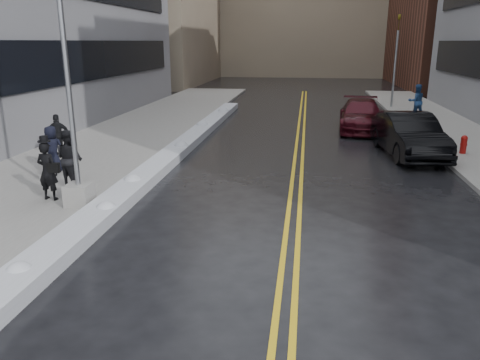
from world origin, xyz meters
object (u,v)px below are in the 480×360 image
(traffic_signal, at_px, (396,58))
(car_black, at_px, (409,135))
(pedestrian_b, at_px, (70,158))
(lamppost, at_px, (72,118))
(fire_hydrant, at_px, (464,143))
(pedestrian_c, at_px, (52,149))
(pedestrian_east, at_px, (416,101))
(pedestrian_fedora, at_px, (48,171))
(car_maroon, at_px, (361,115))
(pedestrian_d, at_px, (58,135))

(traffic_signal, bearing_deg, car_black, -96.72)
(traffic_signal, bearing_deg, pedestrian_b, -122.24)
(lamppost, bearing_deg, fire_hydrant, 33.04)
(traffic_signal, xyz_separation_m, car_black, (-1.66, -14.13, -2.55))
(fire_hydrant, xyz_separation_m, pedestrian_c, (-14.75, -4.92, 0.40))
(fire_hydrant, relative_size, pedestrian_b, 0.41)
(pedestrian_east, bearing_deg, fire_hydrant, 78.71)
(lamppost, distance_m, car_black, 12.94)
(pedestrian_fedora, distance_m, car_maroon, 16.44)
(traffic_signal, xyz_separation_m, car_maroon, (-2.93, -8.54, -2.62))
(car_maroon, bearing_deg, pedestrian_d, -143.30)
(lamppost, distance_m, traffic_signal, 24.98)
(car_black, bearing_deg, pedestrian_east, 69.77)
(pedestrian_fedora, relative_size, pedestrian_east, 0.85)
(traffic_signal, xyz_separation_m, pedestrian_fedora, (-12.86, -21.65, -2.42))
(lamppost, xyz_separation_m, pedestrian_d, (-3.50, 5.42, -1.58))
(pedestrian_fedora, bearing_deg, pedestrian_b, -83.92)
(fire_hydrant, height_order, traffic_signal, traffic_signal)
(pedestrian_d, bearing_deg, car_black, 167.60)
(pedestrian_b, height_order, car_black, pedestrian_b)
(lamppost, relative_size, traffic_signal, 1.27)
(traffic_signal, relative_size, pedestrian_fedora, 3.61)
(lamppost, bearing_deg, car_black, 37.82)
(pedestrian_d, xyz_separation_m, car_maroon, (12.37, 8.04, -0.18))
(lamppost, xyz_separation_m, pedestrian_east, (12.32, 17.05, -1.41))
(pedestrian_d, bearing_deg, pedestrian_b, 100.18)
(pedestrian_fedora, xyz_separation_m, pedestrian_b, (0.00, 1.27, 0.06))
(traffic_signal, height_order, pedestrian_b, traffic_signal)
(pedestrian_fedora, bearing_deg, pedestrian_east, -122.48)
(pedestrian_b, xyz_separation_m, pedestrian_c, (-1.39, 1.46, -0.09))
(pedestrian_d, bearing_deg, lamppost, 100.29)
(traffic_signal, height_order, car_maroon, traffic_signal)
(traffic_signal, xyz_separation_m, pedestrian_b, (-12.86, -20.38, -2.37))
(pedestrian_b, bearing_deg, lamppost, 147.08)
(fire_hydrant, distance_m, pedestrian_c, 15.55)
(pedestrian_fedora, distance_m, pedestrian_east, 21.40)
(fire_hydrant, bearing_deg, traffic_signal, 92.05)
(pedestrian_d, height_order, car_black, pedestrian_d)
(pedestrian_fedora, distance_m, pedestrian_c, 3.06)
(traffic_signal, relative_size, pedestrian_east, 3.08)
(pedestrian_c, relative_size, car_maroon, 0.30)
(pedestrian_fedora, bearing_deg, fire_hydrant, -143.98)
(car_black, bearing_deg, pedestrian_b, -157.65)
(pedestrian_d, height_order, car_maroon, pedestrian_d)
(fire_hydrant, xyz_separation_m, pedestrian_fedora, (-13.36, -7.65, 0.43))
(car_maroon, bearing_deg, pedestrian_b, -126.30)
(pedestrian_b, relative_size, pedestrian_east, 0.91)
(pedestrian_c, distance_m, pedestrian_east, 20.33)
(pedestrian_fedora, bearing_deg, lamppost, 167.96)
(fire_hydrant, xyz_separation_m, car_maroon, (-3.43, 5.46, 0.23))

